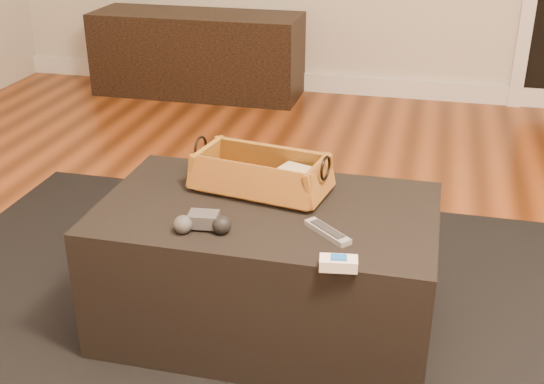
% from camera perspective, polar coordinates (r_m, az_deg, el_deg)
% --- Properties ---
extents(floor, '(5.00, 5.50, 0.01)m').
position_cam_1_polar(floor, '(2.14, 1.36, -13.49)').
color(floor, brown).
rests_on(floor, ground).
extents(baseboard, '(5.00, 0.04, 0.12)m').
position_cam_1_polar(baseboard, '(4.56, 8.90, 8.69)').
color(baseboard, white).
rests_on(baseboard, floor).
extents(media_cabinet, '(1.34, 0.45, 0.52)m').
position_cam_1_polar(media_cabinet, '(4.54, -6.23, 11.41)').
color(media_cabinet, black).
rests_on(media_cabinet, floor).
extents(area_rug, '(2.60, 2.00, 0.01)m').
position_cam_1_polar(area_rug, '(2.20, -0.71, -11.79)').
color(area_rug, black).
rests_on(area_rug, floor).
extents(ottoman, '(1.00, 0.60, 0.42)m').
position_cam_1_polar(ottoman, '(2.12, -0.40, -6.33)').
color(ottoman, black).
rests_on(ottoman, area_rug).
extents(tv_remote, '(0.22, 0.06, 0.02)m').
position_cam_1_polar(tv_remote, '(2.11, -1.64, 0.75)').
color(tv_remote, black).
rests_on(tv_remote, wicker_basket).
extents(cloth_bundle, '(0.14, 0.11, 0.06)m').
position_cam_1_polar(cloth_bundle, '(2.10, 2.19, 1.14)').
color(cloth_bundle, tan).
rests_on(cloth_bundle, wicker_basket).
extents(wicker_basket, '(0.45, 0.29, 0.15)m').
position_cam_1_polar(wicker_basket, '(2.11, -0.94, 1.39)').
color(wicker_basket, '#B06227').
rests_on(wicker_basket, ottoman).
extents(game_controller, '(0.17, 0.10, 0.05)m').
position_cam_1_polar(game_controller, '(1.89, -5.81, -2.56)').
color(game_controller, '#3B3B3E').
rests_on(game_controller, ottoman).
extents(silver_remote, '(0.15, 0.14, 0.02)m').
position_cam_1_polar(silver_remote, '(1.87, 4.65, -3.33)').
color(silver_remote, '#97999E').
rests_on(silver_remote, ottoman).
extents(cream_gadget, '(0.10, 0.06, 0.04)m').
position_cam_1_polar(cream_gadget, '(1.72, 5.58, -5.94)').
color(cream_gadget, white).
rests_on(cream_gadget, ottoman).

